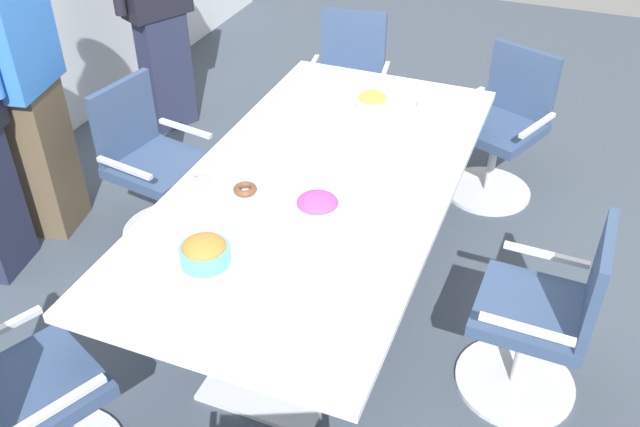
{
  "coord_description": "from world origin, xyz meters",
  "views": [
    {
      "loc": [
        -2.51,
        -0.99,
        2.51
      ],
      "look_at": [
        0.0,
        0.0,
        0.55
      ],
      "focal_mm": 39.03,
      "sensor_mm": 36.0,
      "label": 1
    }
  ],
  "objects_px": {
    "person_standing_3": "(157,3)",
    "napkin_pile": "(437,102)",
    "office_chair_5": "(542,323)",
    "office_chair_2": "(153,171)",
    "snack_bowl_pretzels": "(205,251)",
    "plate_stack": "(354,140)",
    "office_chair_3": "(22,407)",
    "donut_platter": "(221,186)",
    "conference_table": "(320,201)",
    "snack_bowl_candy_mix": "(317,208)",
    "office_chair_0": "(501,134)",
    "office_chair_1": "(348,91)",
    "snack_bowl_chips_yellow": "(372,102)",
    "person_standing_2": "(24,70)"
  },
  "relations": [
    {
      "from": "donut_platter",
      "to": "snack_bowl_candy_mix",
      "type": "bearing_deg",
      "value": -95.82
    },
    {
      "from": "conference_table",
      "to": "snack_bowl_chips_yellow",
      "type": "height_order",
      "value": "snack_bowl_chips_yellow"
    },
    {
      "from": "office_chair_2",
      "to": "snack_bowl_pretzels",
      "type": "distance_m",
      "value": 1.36
    },
    {
      "from": "snack_bowl_chips_yellow",
      "to": "snack_bowl_pretzels",
      "type": "distance_m",
      "value": 1.47
    },
    {
      "from": "office_chair_0",
      "to": "person_standing_3",
      "type": "bearing_deg",
      "value": 22.27
    },
    {
      "from": "person_standing_3",
      "to": "snack_bowl_chips_yellow",
      "type": "relative_size",
      "value": 10.0
    },
    {
      "from": "person_standing_2",
      "to": "snack_bowl_pretzels",
      "type": "relative_size",
      "value": 9.49
    },
    {
      "from": "office_chair_3",
      "to": "donut_platter",
      "type": "distance_m",
      "value": 1.21
    },
    {
      "from": "donut_platter",
      "to": "plate_stack",
      "type": "bearing_deg",
      "value": -35.48
    },
    {
      "from": "office_chair_5",
      "to": "snack_bowl_chips_yellow",
      "type": "height_order",
      "value": "office_chair_5"
    },
    {
      "from": "office_chair_2",
      "to": "person_standing_2",
      "type": "height_order",
      "value": "person_standing_2"
    },
    {
      "from": "office_chair_5",
      "to": "conference_table",
      "type": "bearing_deg",
      "value": 81.16
    },
    {
      "from": "office_chair_1",
      "to": "person_standing_3",
      "type": "xyz_separation_m",
      "value": [
        -0.2,
        1.31,
        0.51
      ]
    },
    {
      "from": "donut_platter",
      "to": "napkin_pile",
      "type": "height_order",
      "value": "napkin_pile"
    },
    {
      "from": "office_chair_0",
      "to": "napkin_pile",
      "type": "bearing_deg",
      "value": 78.79
    },
    {
      "from": "snack_bowl_candy_mix",
      "to": "donut_platter",
      "type": "xyz_separation_m",
      "value": [
        0.05,
        0.49,
        -0.04
      ]
    },
    {
      "from": "napkin_pile",
      "to": "plate_stack",
      "type": "bearing_deg",
      "value": 151.33
    },
    {
      "from": "person_standing_3",
      "to": "plate_stack",
      "type": "height_order",
      "value": "person_standing_3"
    },
    {
      "from": "plate_stack",
      "to": "office_chair_0",
      "type": "bearing_deg",
      "value": -31.1
    },
    {
      "from": "plate_stack",
      "to": "office_chair_3",
      "type": "bearing_deg",
      "value": 157.86
    },
    {
      "from": "office_chair_5",
      "to": "person_standing_2",
      "type": "bearing_deg",
      "value": 86.6
    },
    {
      "from": "snack_bowl_chips_yellow",
      "to": "plate_stack",
      "type": "xyz_separation_m",
      "value": [
        -0.38,
        -0.03,
        -0.03
      ]
    },
    {
      "from": "donut_platter",
      "to": "plate_stack",
      "type": "relative_size",
      "value": 1.6
    },
    {
      "from": "person_standing_2",
      "to": "donut_platter",
      "type": "xyz_separation_m",
      "value": [
        -0.29,
        -1.29,
        -0.22
      ]
    },
    {
      "from": "person_standing_2",
      "to": "snack_bowl_chips_yellow",
      "type": "relative_size",
      "value": 10.75
    },
    {
      "from": "conference_table",
      "to": "donut_platter",
      "type": "relative_size",
      "value": 6.98
    },
    {
      "from": "office_chair_1",
      "to": "napkin_pile",
      "type": "distance_m",
      "value": 1.09
    },
    {
      "from": "plate_stack",
      "to": "office_chair_2",
      "type": "bearing_deg",
      "value": 97.04
    },
    {
      "from": "conference_table",
      "to": "plate_stack",
      "type": "bearing_deg",
      "value": -7.03
    },
    {
      "from": "snack_bowl_candy_mix",
      "to": "snack_bowl_pretzels",
      "type": "bearing_deg",
      "value": 144.58
    },
    {
      "from": "person_standing_3",
      "to": "napkin_pile",
      "type": "relative_size",
      "value": 10.42
    },
    {
      "from": "person_standing_3",
      "to": "snack_bowl_candy_mix",
      "type": "xyz_separation_m",
      "value": [
        -1.67,
        -1.83,
        -0.1
      ]
    },
    {
      "from": "office_chair_5",
      "to": "plate_stack",
      "type": "xyz_separation_m",
      "value": [
        0.56,
        1.05,
        0.37
      ]
    },
    {
      "from": "office_chair_5",
      "to": "napkin_pile",
      "type": "height_order",
      "value": "office_chair_5"
    },
    {
      "from": "office_chair_2",
      "to": "person_standing_3",
      "type": "distance_m",
      "value": 1.41
    },
    {
      "from": "person_standing_2",
      "to": "napkin_pile",
      "type": "height_order",
      "value": "person_standing_2"
    },
    {
      "from": "office_chair_2",
      "to": "person_standing_2",
      "type": "relative_size",
      "value": 0.48
    },
    {
      "from": "office_chair_5",
      "to": "napkin_pile",
      "type": "bearing_deg",
      "value": 36.68
    },
    {
      "from": "plate_stack",
      "to": "snack_bowl_pretzels",
      "type": "bearing_deg",
      "value": 167.32
    },
    {
      "from": "office_chair_2",
      "to": "snack_bowl_chips_yellow",
      "type": "height_order",
      "value": "office_chair_2"
    },
    {
      "from": "office_chair_5",
      "to": "snack_bowl_pretzels",
      "type": "distance_m",
      "value": 1.45
    },
    {
      "from": "office_chair_5",
      "to": "office_chair_2",
      "type": "bearing_deg",
      "value": 80.97
    },
    {
      "from": "office_chair_5",
      "to": "plate_stack",
      "type": "bearing_deg",
      "value": 63.8
    },
    {
      "from": "office_chair_0",
      "to": "office_chair_1",
      "type": "distance_m",
      "value": 1.09
    },
    {
      "from": "conference_table",
      "to": "donut_platter",
      "type": "distance_m",
      "value": 0.48
    },
    {
      "from": "snack_bowl_pretzels",
      "to": "plate_stack",
      "type": "height_order",
      "value": "snack_bowl_pretzels"
    },
    {
      "from": "donut_platter",
      "to": "person_standing_2",
      "type": "bearing_deg",
      "value": 77.27
    },
    {
      "from": "office_chair_2",
      "to": "napkin_pile",
      "type": "distance_m",
      "value": 1.63
    },
    {
      "from": "snack_bowl_chips_yellow",
      "to": "snack_bowl_candy_mix",
      "type": "bearing_deg",
      "value": -174.88
    },
    {
      "from": "donut_platter",
      "to": "napkin_pile",
      "type": "distance_m",
      "value": 1.34
    }
  ]
}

